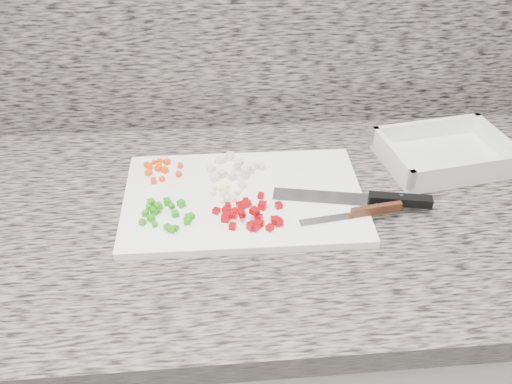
% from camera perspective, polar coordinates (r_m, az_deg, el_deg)
% --- Properties ---
extents(cabinet, '(3.92, 0.62, 0.86)m').
position_cam_1_polar(cabinet, '(1.33, -6.24, -18.22)').
color(cabinet, beige).
rests_on(cabinet, ground).
extents(countertop, '(3.96, 0.64, 0.04)m').
position_cam_1_polar(countertop, '(1.00, -7.89, -2.99)').
color(countertop, slate).
rests_on(countertop, cabinet).
extents(cutting_board, '(0.42, 0.29, 0.01)m').
position_cam_1_polar(cutting_board, '(1.00, -1.24, -0.63)').
color(cutting_board, white).
rests_on(cutting_board, countertop).
extents(carrot_pile, '(0.08, 0.08, 0.01)m').
position_cam_1_polar(carrot_pile, '(1.07, -9.52, 2.30)').
color(carrot_pile, '#FF4505').
rests_on(carrot_pile, cutting_board).
extents(onion_pile, '(0.11, 0.11, 0.02)m').
position_cam_1_polar(onion_pile, '(1.05, -2.20, 2.28)').
color(onion_pile, silver).
rests_on(onion_pile, cutting_board).
extents(green_pepper_pile, '(0.09, 0.09, 0.02)m').
position_cam_1_polar(green_pepper_pile, '(0.96, -8.97, -2.07)').
color(green_pepper_pile, '#228E0C').
rests_on(green_pepper_pile, cutting_board).
extents(red_pepper_pile, '(0.12, 0.10, 0.02)m').
position_cam_1_polar(red_pepper_pile, '(0.94, -0.59, -2.26)').
color(red_pepper_pile, '#9F0207').
rests_on(red_pepper_pile, cutting_board).
extents(garlic_pile, '(0.05, 0.05, 0.01)m').
position_cam_1_polar(garlic_pile, '(1.00, -3.01, -0.17)').
color(garlic_pile, beige).
rests_on(garlic_pile, cutting_board).
extents(chef_knife, '(0.27, 0.08, 0.02)m').
position_cam_1_polar(chef_knife, '(1.00, 11.58, -0.69)').
color(chef_knife, silver).
rests_on(chef_knife, cutting_board).
extents(paring_knife, '(0.18, 0.04, 0.02)m').
position_cam_1_polar(paring_knife, '(0.97, 10.72, -1.98)').
color(paring_knife, silver).
rests_on(paring_knife, cutting_board).
extents(tray, '(0.26, 0.20, 0.05)m').
position_cam_1_polar(tray, '(1.16, 18.34, 3.53)').
color(tray, white).
rests_on(tray, countertop).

